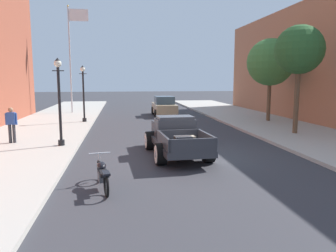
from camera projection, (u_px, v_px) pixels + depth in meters
The scene contains 10 objects.
ground_plane at pixel (187, 156), 13.26m from camera, with size 140.00×140.00×0.00m, color #333338.
hotrod_truck_gunmetal at pixel (175, 136), 13.55m from camera, with size 2.37×5.01×1.58m.
motorcycle_parked at pixel (102, 174), 9.27m from camera, with size 0.66×2.10×0.93m.
car_background_tan at pixel (164, 107), 27.83m from camera, with size 1.87×4.30×1.65m.
pedestrian_sidewalk_left at pixel (11, 123), 15.16m from camera, with size 0.53×0.22×1.65m.
street_lamp_near at pixel (59, 95), 14.38m from camera, with size 0.50×0.32×3.85m.
street_lamp_far at pixel (83, 89), 22.58m from camera, with size 0.50×0.32×3.85m.
flagpole at pixel (72, 48), 28.39m from camera, with size 1.74×0.16×9.16m.
street_tree_nearest at pixel (299, 50), 17.42m from camera, with size 2.59×2.59×5.77m.
street_tree_second at pixel (270, 62), 22.97m from camera, with size 3.27×3.27×5.74m.
Camera 1 is at (-2.58, -12.71, 3.09)m, focal length 35.20 mm.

